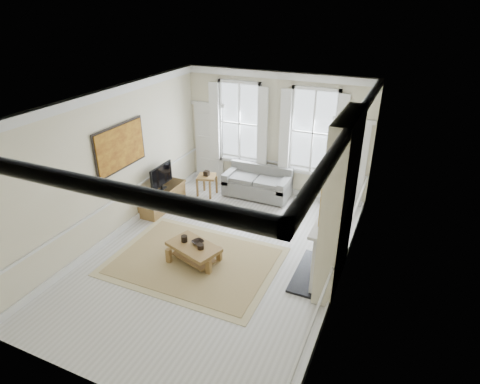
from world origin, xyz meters
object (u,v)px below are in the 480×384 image
at_px(tv_stand, 163,198).
at_px(sofa, 258,184).
at_px(side_table, 207,179).
at_px(coffee_table, 194,248).

bearing_deg(tv_stand, sofa, 39.82).
xyz_separation_m(side_table, coffee_table, (1.26, -2.95, -0.14)).
bearing_deg(coffee_table, side_table, 131.14).
distance_m(sofa, coffee_table, 3.50).
xyz_separation_m(sofa, coffee_table, (-0.08, -3.50, -0.02)).
distance_m(coffee_table, tv_stand, 2.67).
bearing_deg(sofa, tv_stand, -140.18).
bearing_deg(coffee_table, sofa, 106.81).
bearing_deg(sofa, side_table, -157.82).
distance_m(side_table, tv_stand, 1.38).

